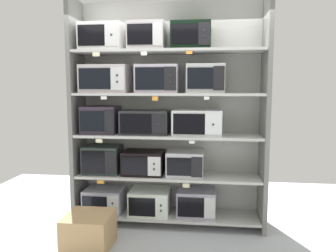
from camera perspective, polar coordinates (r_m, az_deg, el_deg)
The scene contains 34 objects.
back_panel at distance 4.21m, azimuth 0.41°, elevation 2.34°, with size 2.40×0.04×2.74m, color #B2B2AD.
upright_left at distance 4.24m, azimuth -15.37°, elevation 2.13°, with size 0.05×0.47×2.74m, color slate.
upright_right at distance 3.99m, azimuth 16.36°, elevation 1.81°, with size 0.05×0.47×2.74m, color slate.
shelf_0 at distance 4.25m, azimuth 0.00°, elevation -15.01°, with size 2.20×0.47×0.03m, color beige.
microwave_0 at distance 4.35m, azimuth -10.81°, elevation -12.34°, with size 0.48×0.42×0.29m.
microwave_1 at distance 4.22m, azimuth -3.10°, elevation -12.82°, with size 0.48×0.44×0.30m.
microwave_2 at distance 4.16m, azimuth 4.89°, elevation -13.00°, with size 0.46×0.35×0.31m.
shelf_1 at distance 4.09m, azimuth 0.00°, elevation -8.54°, with size 2.20×0.47×0.03m, color beige.
microwave_3 at distance 4.22m, azimuth -11.19°, elevation -5.63°, with size 0.45×0.37×0.34m.
microwave_4 at distance 4.10m, azimuth -4.23°, elevation -6.28°, with size 0.49×0.38×0.28m.
microwave_5 at distance 4.03m, azimuth 2.99°, elevation -6.39°, with size 0.44×0.40×0.30m.
price_tag_0 at distance 4.04m, azimuth -11.54°, elevation -9.44°, with size 0.09×0.00×0.04m, color orange.
price_tag_1 at distance 3.86m, azimuth 3.13°, elevation -10.21°, with size 0.08×0.00×0.05m, color beige.
shelf_2 at distance 3.99m, azimuth 0.00°, elevation -1.64°, with size 2.20×0.47×0.03m, color beige.
microwave_6 at distance 4.14m, azimuth -11.49°, elevation 1.06°, with size 0.42×0.37×0.33m.
microwave_7 at distance 4.01m, azimuth -3.99°, elevation 0.65°, with size 0.57×0.35×0.29m.
microwave_8 at distance 3.94m, azimuth 5.02°, elevation 0.62°, with size 0.58×0.38×0.30m.
price_tag_2 at distance 3.93m, azimuth -11.80°, elevation -2.52°, with size 0.08×0.00×0.04m, color beige.
price_tag_3 at distance 3.74m, azimuth 4.13°, elevation -2.80°, with size 0.06×0.00×0.03m, color white.
shelf_3 at distance 3.95m, azimuth 0.00°, elevation 5.51°, with size 2.20×0.47×0.03m, color beige.
microwave_9 at distance 4.10m, azimuth -10.67°, elevation 7.96°, with size 0.57×0.40×0.33m.
microwave_10 at distance 3.96m, azimuth -1.83°, elevation 8.12°, with size 0.50×0.37×0.33m.
microwave_11 at distance 3.92m, azimuth 6.47°, elevation 8.12°, with size 0.44×0.36×0.33m.
price_tag_4 at distance 3.86m, azimuth -11.02°, elevation 4.79°, with size 0.07×0.00×0.04m, color white.
price_tag_5 at distance 3.73m, azimuth -2.23°, elevation 4.75°, with size 0.07×0.00×0.05m, color orange.
price_tag_6 at distance 3.68m, azimuth 6.68°, elevation 4.79°, with size 0.06×0.00×0.03m, color white.
shelf_4 at distance 3.97m, azimuth 0.00°, elevation 12.70°, with size 2.20×0.47×0.03m, color beige.
microwave_12 at distance 4.15m, azimuth -11.27°, elevation 14.75°, with size 0.50×0.37×0.32m.
microwave_13 at distance 4.02m, azimuth -3.62°, elevation 15.14°, with size 0.42×0.37×0.32m.
microwave_14 at distance 3.96m, azimuth 4.01°, elevation 15.14°, with size 0.45×0.41×0.31m.
price_tag_7 at distance 3.90m, azimuth -12.29°, elevation 12.00°, with size 0.08×0.00×0.05m, color beige.
price_tag_8 at distance 3.76m, azimuth -4.17°, elevation 12.37°, with size 0.07×0.00×0.04m, color white.
price_tag_9 at distance 3.70m, azimuth 3.66°, elevation 12.53°, with size 0.07×0.00×0.03m, color orange.
shipping_carton at distance 3.76m, azimuth -13.47°, elevation -17.16°, with size 0.48×0.48×0.36m, color tan.
Camera 1 is at (0.46, -3.92, 1.70)m, focal length 35.38 mm.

